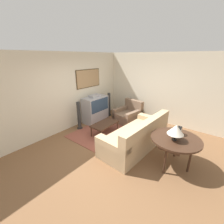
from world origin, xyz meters
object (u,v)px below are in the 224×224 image
tv (95,109)px  speaker_tower_left (79,116)px  console_table (176,141)px  table_lamp (176,130)px  mantel_clock (179,131)px  armchair (128,115)px  coffee_table (105,124)px  speaker_tower_right (109,105)px  couch (137,137)px

tv → speaker_tower_left: bearing=-179.8°
console_table → table_lamp: bearing=175.4°
speaker_tower_left → tv: bearing=0.2°
tv → mantel_clock: size_ratio=5.70×
table_lamp → speaker_tower_left: table_lamp is taller
armchair → mantel_clock: 2.73m
coffee_table → speaker_tower_right: bearing=34.5°
tv → mantel_clock: (-0.56, -3.36, 0.33)m
couch → console_table: couch is taller
mantel_clock → tv: bearing=80.6°
coffee_table → table_lamp: bearing=-97.1°
console_table → speaker_tower_right: speaker_tower_right is taller
console_table → table_lamp: table_lamp is taller
couch → speaker_tower_left: (-0.24, 2.27, 0.16)m
armchair → speaker_tower_right: bearing=-174.1°
mantel_clock → speaker_tower_right: bearing=67.0°
couch → mantel_clock: bearing=96.7°
coffee_table → speaker_tower_right: (1.46, 1.00, 0.14)m
table_lamp → tv: bearing=75.2°
couch → armchair: 1.87m
tv → couch: tv is taller
couch → console_table: size_ratio=2.05×
speaker_tower_right → couch: bearing=-123.4°
armchair → table_lamp: 2.95m
table_lamp → mantel_clock: (0.33, -0.00, -0.16)m
mantel_clock → armchair: bearing=59.1°
speaker_tower_right → table_lamp: bearing=-117.6°
couch → console_table: bearing=85.4°
tv → couch: 2.36m
speaker_tower_left → speaker_tower_right: 1.73m
tv → couch: size_ratio=0.48×
couch → armchair: bearing=-137.0°
coffee_table → mantel_clock: (0.03, -2.36, 0.51)m
coffee_table → table_lamp: 2.47m
coffee_table → console_table: size_ratio=0.85×
console_table → speaker_tower_right: (1.64, 3.37, -0.21)m
speaker_tower_left → speaker_tower_right: (1.73, 0.00, 0.00)m
coffee_table → mantel_clock: 2.41m
couch → speaker_tower_right: 2.72m
tv → table_lamp: size_ratio=3.00×
table_lamp → couch: bearing=76.6°
mantel_clock → coffee_table: bearing=90.8°
console_table → coffee_table: bearing=85.6°
console_table → speaker_tower_left: size_ratio=1.10×
couch → speaker_tower_right: bearing=-120.1°
coffee_table → couch: bearing=-91.5°
tv → console_table: bearing=-103.0°
couch → armchair: couch is taller
table_lamp → speaker_tower_right: 3.83m
couch → speaker_tower_right: speaker_tower_right is taller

